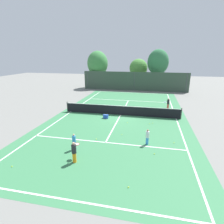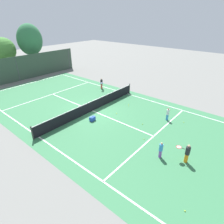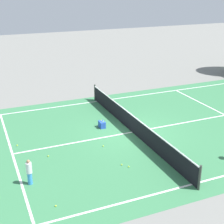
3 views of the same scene
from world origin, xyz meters
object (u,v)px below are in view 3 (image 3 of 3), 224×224
at_px(ball_crate, 102,124).
at_px(tennis_ball_0, 103,146).
at_px(tennis_ball_5, 48,156).
at_px(tennis_ball_8, 122,165).
at_px(player_1, 29,172).
at_px(tennis_ball_7, 56,206).
at_px(tennis_ball_6, 119,106).
at_px(tennis_ball_2, 129,167).
at_px(tennis_ball_9, 17,145).

xyz_separation_m(ball_crate, tennis_ball_0, (2.23, -0.81, -0.15)).
xyz_separation_m(tennis_ball_5, tennis_ball_8, (2.08, 2.86, 0.00)).
xyz_separation_m(player_1, tennis_ball_7, (1.86, 0.58, -0.54)).
xyz_separation_m(tennis_ball_0, tennis_ball_6, (-5.03, 3.14, 0.00)).
bearing_deg(tennis_ball_5, ball_crate, 121.29).
bearing_deg(tennis_ball_5, tennis_ball_0, 88.79).
distance_m(tennis_ball_2, tennis_ball_5, 3.87).
bearing_deg(player_1, ball_crate, 131.03).
distance_m(tennis_ball_5, tennis_ball_6, 7.72).
relative_size(tennis_ball_0, tennis_ball_7, 1.00).
bearing_deg(ball_crate, tennis_ball_6, 140.14).
bearing_deg(tennis_ball_0, tennis_ball_5, -91.21).
bearing_deg(tennis_ball_7, player_1, -162.57).
bearing_deg(tennis_ball_6, tennis_ball_9, -65.30).
distance_m(ball_crate, tennis_ball_9, 4.79).
relative_size(ball_crate, tennis_ball_2, 7.11).
bearing_deg(tennis_ball_9, tennis_ball_2, 46.44).
height_order(tennis_ball_5, tennis_ball_8, same).
relative_size(tennis_ball_2, tennis_ball_8, 1.00).
relative_size(ball_crate, tennis_ball_7, 7.11).
bearing_deg(tennis_ball_2, tennis_ball_9, -133.56).
xyz_separation_m(tennis_ball_5, tennis_ball_9, (-1.71, -1.19, 0.00)).
xyz_separation_m(player_1, tennis_ball_6, (-6.94, 7.10, -0.54)).
distance_m(ball_crate, tennis_ball_6, 3.65).
relative_size(ball_crate, tennis_ball_9, 7.11).
height_order(ball_crate, tennis_ball_7, ball_crate).
bearing_deg(tennis_ball_2, tennis_ball_0, -172.30).
distance_m(tennis_ball_6, tennis_ball_7, 10.95).
bearing_deg(player_1, tennis_ball_6, 134.36).
bearing_deg(tennis_ball_8, player_1, -91.58).
relative_size(tennis_ball_0, tennis_ball_5, 1.00).
bearing_deg(tennis_ball_0, tennis_ball_8, 2.55).
xyz_separation_m(tennis_ball_7, tennis_ball_8, (-1.75, 3.46, 0.00)).
height_order(player_1, tennis_ball_0, player_1).
height_order(tennis_ball_6, tennis_ball_7, same).
bearing_deg(ball_crate, tennis_ball_8, -9.60).
distance_m(tennis_ball_2, tennis_ball_9, 5.89).
bearing_deg(tennis_ball_5, tennis_ball_7, -8.91).
bearing_deg(tennis_ball_7, tennis_ball_6, 143.50).
height_order(tennis_ball_0, tennis_ball_9, same).
xyz_separation_m(tennis_ball_5, tennis_ball_7, (3.83, -0.60, 0.00)).
relative_size(tennis_ball_7, tennis_ball_9, 1.00).
distance_m(player_1, tennis_ball_9, 3.71).
bearing_deg(tennis_ball_9, ball_crate, 95.63).
xyz_separation_m(ball_crate, tennis_ball_8, (4.25, -0.72, -0.15)).
distance_m(player_1, ball_crate, 6.32).
distance_m(tennis_ball_0, tennis_ball_8, 2.02).
bearing_deg(tennis_ball_7, tennis_ball_0, 138.23).
relative_size(tennis_ball_0, tennis_ball_6, 1.00).
distance_m(player_1, tennis_ball_6, 9.94).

